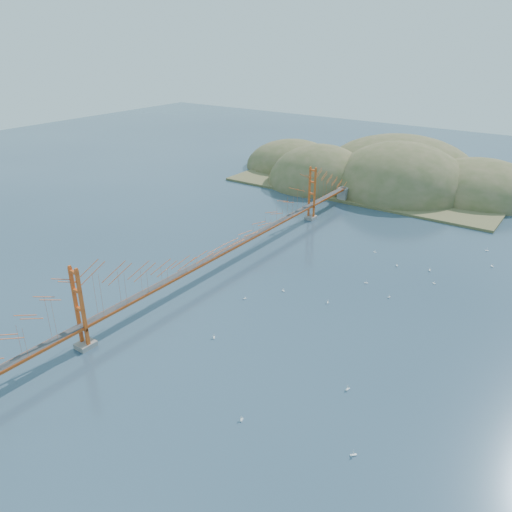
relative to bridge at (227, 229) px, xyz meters
The scene contains 18 objects.
ground 7.01m from the bridge, 90.00° to the right, with size 320.00×320.00×0.00m, color #2A3F54.
bridge is the anchor object (origin of this frame).
far_headlands 68.73m from the bridge, 88.14° to the left, with size 84.00×58.00×25.00m.
sailboat_6 38.97m from the bridge, 49.64° to the right, with size 0.62×0.63×0.71m.
sailboat_1 21.74m from the bridge, ahead, with size 0.55×0.58×0.65m.
sailboat_17 49.68m from the bridge, 43.02° to the left, with size 0.61×0.58×0.69m.
sailboat_7 35.69m from the bridge, 24.17° to the left, with size 0.55×0.54×0.62m.
sailboat_13 46.00m from the bridge, 36.14° to the right, with size 0.70×0.70×0.74m.
sailboat_10 23.58m from the bridge, 56.55° to the right, with size 0.65×0.65×0.70m.
sailboat_5 37.40m from the bridge, 29.62° to the right, with size 0.58×0.65×0.74m.
sailboat_3 25.07m from the bridge, 19.53° to the left, with size 0.57×0.56×0.64m.
sailboat_15 47.28m from the bridge, 34.99° to the left, with size 0.71×0.71×0.74m.
sailboat_14 29.03m from the bridge, 11.47° to the left, with size 0.52×0.52×0.56m.
sailboat_0 13.99m from the bridge, 39.17° to the right, with size 0.55×0.56×0.63m.
sailboat_16 14.85m from the bridge, ahead, with size 0.59×0.58×0.66m.
sailboat_12 28.89m from the bridge, 47.66° to the left, with size 0.53×0.44×0.61m.
sailboat_extra_0 30.79m from the bridge, 35.51° to the left, with size 0.62×0.62×0.67m.
sailboat_extra_1 35.93m from the bridge, 32.26° to the left, with size 0.62×0.64×0.72m.
Camera 1 is at (49.91, -61.96, 38.00)m, focal length 35.00 mm.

